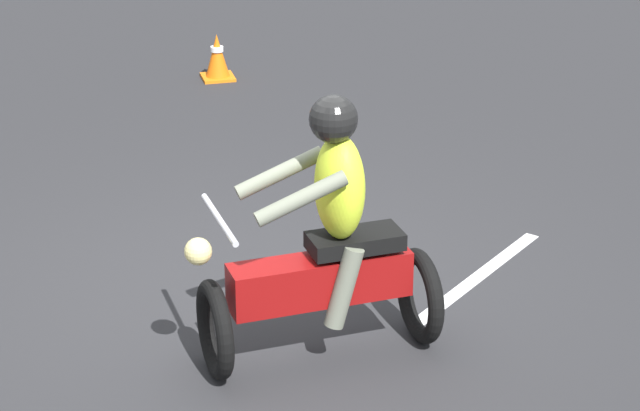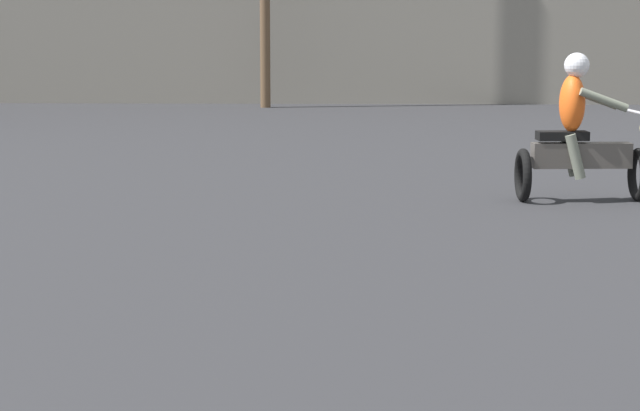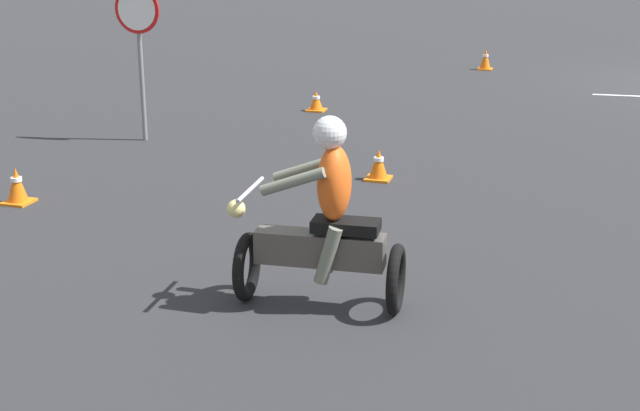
% 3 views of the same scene
% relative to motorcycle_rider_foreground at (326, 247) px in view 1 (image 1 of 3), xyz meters
% --- Properties ---
extents(ground_plane, '(120.00, 120.00, 0.00)m').
position_rel_motorcycle_rider_foreground_xyz_m(ground_plane, '(0.93, 0.27, -0.73)').
color(ground_plane, '#28282B').
extents(motorcycle_rider_foreground, '(0.75, 1.53, 1.66)m').
position_rel_motorcycle_rider_foreground_xyz_m(motorcycle_rider_foreground, '(0.00, 0.00, 0.00)').
color(motorcycle_rider_foreground, black).
rests_on(motorcycle_rider_foreground, ground).
extents(traffic_cone_near_right, '(0.32, 0.32, 0.46)m').
position_rel_motorcycle_rider_foreground_xyz_m(traffic_cone_near_right, '(5.60, -0.35, -0.50)').
color(traffic_cone_near_right, orange).
rests_on(traffic_cone_near_right, ground).
extents(lane_stripe_se, '(1.17, 1.36, 0.01)m').
position_rel_motorcycle_rider_foreground_xyz_m(lane_stripe_se, '(0.74, -1.28, -0.72)').
color(lane_stripe_se, silver).
rests_on(lane_stripe_se, ground).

